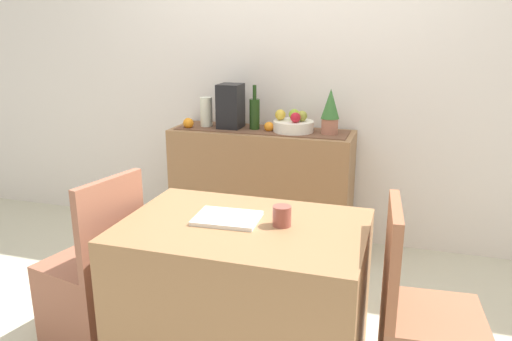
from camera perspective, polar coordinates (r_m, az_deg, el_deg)
name	(u,v)px	position (r m, az deg, el deg)	size (l,w,h in m)	color
ground_plane	(242,311)	(2.98, -1.60, -15.73)	(6.40, 6.40, 0.02)	beige
room_wall_rear	(293,57)	(3.67, 4.30, 12.79)	(6.40, 0.06, 2.70)	silver
sideboard_console	(262,188)	(3.64, 0.63, -2.03)	(1.29, 0.42, 0.86)	#916844
table_runner	(262,130)	(3.53, 0.65, 4.65)	(1.21, 0.32, 0.01)	brown
fruit_bowl	(293,126)	(3.46, 4.29, 5.06)	(0.28, 0.28, 0.07)	white
apple_front	(294,114)	(3.49, 4.38, 6.39)	(0.08, 0.08, 0.08)	#89AC31
apple_right	(302,116)	(3.44, 5.26, 6.21)	(0.07, 0.07, 0.07)	#9A9D39
apple_rear	(280,115)	(3.48, 2.79, 6.36)	(0.07, 0.07, 0.07)	gold
apple_left	(295,118)	(3.39, 4.52, 6.03)	(0.07, 0.07, 0.07)	red
wine_bottle	(255,113)	(3.52, -0.16, 6.53)	(0.07, 0.07, 0.32)	#1D3A14
coffee_maker	(231,106)	(3.57, -2.92, 7.30)	(0.16, 0.18, 0.32)	black
ceramic_vase	(206,112)	(3.65, -5.69, 6.63)	(0.09, 0.09, 0.21)	silver
potted_plant	(330,111)	(3.39, 8.46, 6.73)	(0.12, 0.12, 0.31)	#AC6953
orange_loose_near_bowl	(188,123)	(3.62, -7.72, 5.37)	(0.08, 0.08, 0.08)	orange
orange_loose_mid	(269,127)	(3.48, 1.49, 5.01)	(0.07, 0.07, 0.07)	orange
dining_table	(244,300)	(2.34, -1.41, -14.53)	(1.06, 0.72, 0.74)	#986D46
open_book	(227,218)	(2.22, -3.30, -5.45)	(0.28, 0.21, 0.02)	white
coffee_cup	(282,216)	(2.15, 2.97, -5.19)	(0.08, 0.08, 0.09)	#93493F
chair_near_window	(94,294)	(2.72, -17.94, -13.25)	(0.48, 0.48, 0.90)	#985C45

